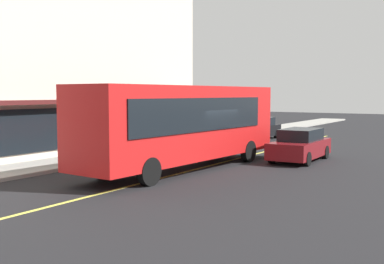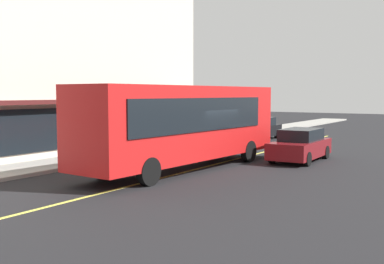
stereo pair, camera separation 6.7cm
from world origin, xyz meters
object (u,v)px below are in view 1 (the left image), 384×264
object	(u,v)px
traffic_light	(118,107)
car_black	(258,129)
bus	(184,122)
car_maroon	(300,145)
pedestrian_by_curb	(177,129)

from	to	relation	value
traffic_light	car_black	world-z (taller)	traffic_light
bus	car_black	distance (m)	13.95
bus	car_black	bearing A→B (deg)	11.87
car_maroon	car_black	size ratio (longest dim) A/B	1.00
car_black	pedestrian_by_curb	bearing A→B (deg)	167.77
bus	traffic_light	world-z (taller)	bus
traffic_light	bus	bearing A→B (deg)	-104.43
car_maroon	traffic_light	bearing A→B (deg)	115.53
car_maroon	pedestrian_by_curb	xyz separation A→B (m)	(0.98, 7.73, 0.38)
traffic_light	car_maroon	distance (m)	9.04
car_maroon	car_black	xyz separation A→B (m)	(8.55, 6.09, 0.00)
bus	car_black	size ratio (longest dim) A/B	2.59
bus	car_maroon	xyz separation A→B (m)	(5.05, -3.23, -1.24)
traffic_light	pedestrian_by_curb	bearing A→B (deg)	-3.21
car_black	car_maroon	bearing A→B (deg)	-144.56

